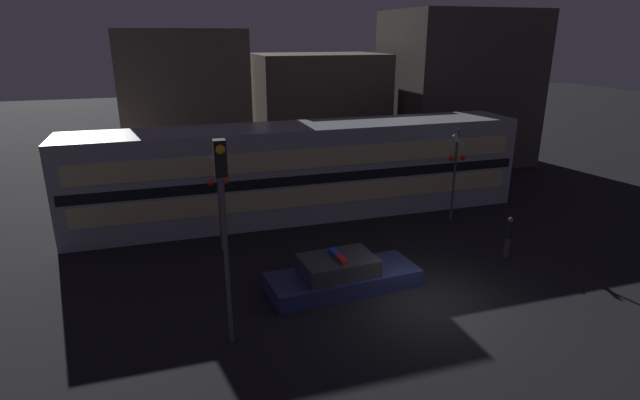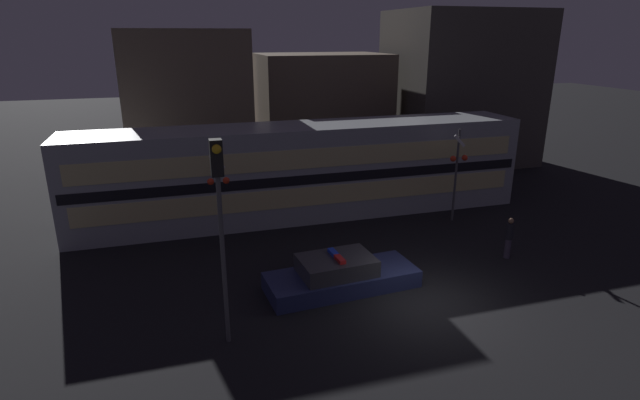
{
  "view_description": "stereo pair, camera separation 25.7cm",
  "coord_description": "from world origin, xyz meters",
  "px_view_note": "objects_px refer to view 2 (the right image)",
  "views": [
    {
      "loc": [
        -7.39,
        -12.0,
        7.93
      ],
      "look_at": [
        -1.9,
        5.39,
        1.87
      ],
      "focal_mm": 28.0,
      "sensor_mm": 36.0,
      "label": 1
    },
    {
      "loc": [
        -7.14,
        -12.07,
        7.93
      ],
      "look_at": [
        -1.9,
        5.39,
        1.87
      ],
      "focal_mm": 28.0,
      "sensor_mm": 36.0,
      "label": 2
    }
  ],
  "objects_px": {
    "police_car": "(340,276)",
    "crossing_signal_near": "(457,167)",
    "train": "(304,171)",
    "pedestrian": "(509,238)",
    "traffic_light_corner": "(220,203)"
  },
  "relations": [
    {
      "from": "train",
      "to": "police_car",
      "type": "bearing_deg",
      "value": -95.71
    },
    {
      "from": "police_car",
      "to": "pedestrian",
      "type": "xyz_separation_m",
      "value": [
        6.73,
        0.44,
        0.36
      ]
    },
    {
      "from": "traffic_light_corner",
      "to": "pedestrian",
      "type": "bearing_deg",
      "value": 12.82
    },
    {
      "from": "police_car",
      "to": "pedestrian",
      "type": "relative_size",
      "value": 3.24
    },
    {
      "from": "train",
      "to": "pedestrian",
      "type": "xyz_separation_m",
      "value": [
        6.01,
        -6.75,
        -1.27
      ]
    },
    {
      "from": "train",
      "to": "crossing_signal_near",
      "type": "distance_m",
      "value": 6.73
    },
    {
      "from": "crossing_signal_near",
      "to": "traffic_light_corner",
      "type": "bearing_deg",
      "value": -149.02
    },
    {
      "from": "train",
      "to": "police_car",
      "type": "xyz_separation_m",
      "value": [
        -0.72,
        -7.19,
        -1.63
      ]
    },
    {
      "from": "police_car",
      "to": "pedestrian",
      "type": "bearing_deg",
      "value": -0.45
    },
    {
      "from": "pedestrian",
      "to": "crossing_signal_near",
      "type": "bearing_deg",
      "value": 88.06
    },
    {
      "from": "pedestrian",
      "to": "traffic_light_corner",
      "type": "relative_size",
      "value": 0.28
    },
    {
      "from": "train",
      "to": "crossing_signal_near",
      "type": "relative_size",
      "value": 4.9
    },
    {
      "from": "police_car",
      "to": "pedestrian",
      "type": "distance_m",
      "value": 6.76
    },
    {
      "from": "crossing_signal_near",
      "to": "pedestrian",
      "type": "bearing_deg",
      "value": -91.94
    },
    {
      "from": "police_car",
      "to": "crossing_signal_near",
      "type": "bearing_deg",
      "value": 28.91
    }
  ]
}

